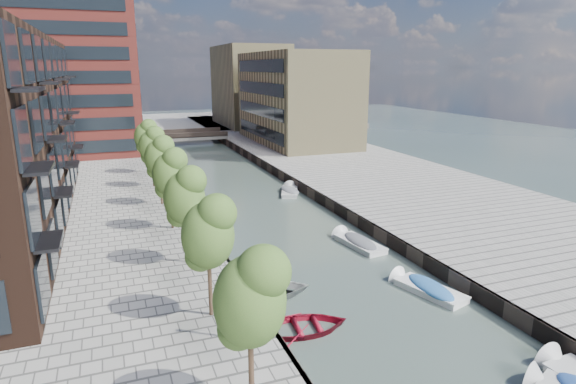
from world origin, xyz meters
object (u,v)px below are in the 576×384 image
tree_1 (208,231)px  tree_3 (169,172)px  sloop_1 (257,300)px  sloop_2 (303,331)px  tree_0 (250,295)px  sloop_3 (266,296)px  sloop_4 (183,181)px  motorboat_1 (356,242)px  tree_5 (151,144)px  car (264,139)px  tree_6 (145,135)px  tree_4 (159,156)px  tree_2 (184,195)px  motorboat_3 (424,288)px  bridge (186,136)px  motorboat_4 (290,191)px

tree_1 → tree_3: size_ratio=1.00×
sloop_1 → sloop_2: size_ratio=0.98×
tree_1 → tree_0: bearing=-90.0°
tree_0 → sloop_3: size_ratio=1.16×
sloop_2 → sloop_3: bearing=12.9°
tree_3 → sloop_4: size_ratio=1.39×
tree_1 → motorboat_1: 15.83m
tree_5 → tree_0: bearing=-90.0°
tree_0 → tree_3: (0.00, 21.00, 0.00)m
car → tree_6: bearing=-136.7°
tree_4 → sloop_3: (3.74, -18.17, -5.31)m
tree_3 → tree_5: same height
tree_5 → tree_6: 7.00m
tree_2 → tree_6: size_ratio=1.00×
tree_0 → motorboat_3: tree_0 is taller
tree_3 → motorboat_1: 14.68m
sloop_4 → car: bearing=-37.6°
sloop_3 → tree_3: bearing=26.1°
tree_3 → sloop_1: size_ratio=1.32×
sloop_1 → sloop_3: size_ratio=0.88×
car → tree_1: bearing=-108.3°
motorboat_1 → tree_0: bearing=-129.3°
tree_5 → motorboat_3: size_ratio=1.22×
tree_1 → sloop_3: (3.74, 2.83, -5.31)m
tree_1 → motorboat_3: tree_1 is taller
sloop_2 → sloop_3: 4.32m
motorboat_3 → tree_1: bearing=-179.4°
sloop_1 → car: car is taller
tree_2 → motorboat_3: tree_2 is taller
tree_2 → sloop_4: (3.64, 26.62, -5.31)m
motorboat_3 → car: 52.30m
bridge → car: size_ratio=3.72×
tree_5 → sloop_1: tree_5 is taller
tree_2 → car: (19.46, 44.96, -3.71)m
sloop_3 → tree_4: bearing=19.2°
tree_2 → tree_6: bearing=90.0°
tree_1 → tree_2: same height
sloop_3 → motorboat_4: bearing=-16.6°
tree_1 → motorboat_4: (13.32, 24.24, -5.12)m
sloop_1 → motorboat_3: size_ratio=0.93×
sloop_2 → motorboat_4: motorboat_4 is taller
tree_0 → motorboat_4: tree_0 is taller
tree_1 → motorboat_3: size_ratio=1.22×
tree_3 → tree_5: 14.00m
motorboat_4 → bridge: bearing=97.5°
tree_1 → tree_5: 28.00m
tree_0 → tree_3: size_ratio=1.00×
tree_4 → tree_1: bearing=-90.0°
tree_5 → motorboat_4: (13.32, -3.76, -5.12)m
tree_2 → tree_5: (0.00, 21.00, 0.00)m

